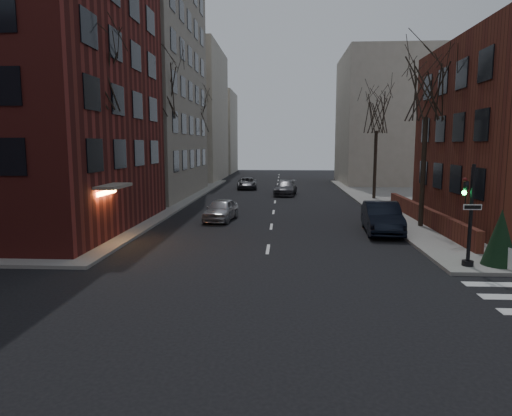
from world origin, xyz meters
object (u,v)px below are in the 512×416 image
Objects in this scene: tree_right_b at (377,113)px; streetlamp_far at (204,151)px; traffic_signal at (469,222)px; tree_left_b at (159,91)px; parked_sedan at (382,218)px; streetlamp_near at (154,154)px; car_lane_silver at (221,210)px; car_lane_far at (247,183)px; tree_right_a at (427,89)px; car_lane_gray at (286,188)px; tree_left_a at (94,73)px; tree_left_c at (195,115)px; evergreen_shrub at (501,237)px.

tree_right_b is 20.01m from streetlamp_far.
tree_left_b is (-16.74, 17.01, 7.00)m from traffic_signal.
streetlamp_far reaches higher than parked_sedan.
streetlamp_near reaches higher than car_lane_silver.
parked_sedan reaches higher than car_lane_far.
parked_sedan is at bearing -32.55° from tree_left_b.
streetlamp_far is (-17.00, 24.00, -3.79)m from tree_right_a.
car_lane_silver is at bearing -98.86° from car_lane_gray.
car_lane_gray is (-7.00, 26.41, -1.21)m from traffic_signal.
tree_left_a is 1.97× the size of parked_sedan.
tree_left_c is 36.36m from evergreen_shrub.
streetlamp_far reaches higher than traffic_signal.
tree_right_b is at bearing 84.35° from parked_sedan.
car_lane_gray is at bearing -58.61° from car_lane_far.
streetlamp_near is 1.31× the size of car_lane_gray.
tree_right_a is 17.87m from streetlamp_near.
tree_left_c reaches higher than streetlamp_near.
car_lane_gray is (-7.86, 3.41, -6.89)m from tree_right_b.
tree_left_b is 18.45m from car_lane_far.
tree_left_b reaches higher than tree_right_a.
car_lane_gray is (9.14, -6.59, -3.54)m from streetlamp_far.
parked_sedan is (14.40, -25.57, -3.38)m from streetlamp_far.
tree_left_a is 1.06× the size of tree_left_c.
tree_right_b is 20.01m from streetlamp_near.
evergreen_shrub reaches higher than car_lane_silver.
tree_left_b is 1.11× the size of tree_left_c.
car_lane_far is (4.89, 19.55, -3.60)m from streetlamp_near.
tree_left_a is at bearing -90.00° from tree_left_b.
tree_left_a reaches higher than traffic_signal.
tree_left_a is 28.32m from streetlamp_far.
tree_right_a is 20.46m from car_lane_gray.
car_lane_silver is 21.48m from car_lane_far.
tree_right_a is at bearing -59.04° from car_lane_gray.
parked_sedan is (14.40, -5.57, -3.38)m from streetlamp_near.
tree_left_b is 2.24× the size of car_lane_gray.
tree_right_b is at bearing 51.81° from car_lane_silver.
streetlamp_far is at bearing 90.00° from streetlamp_near.
tree_right_a reaches higher than streetlamp_far.
car_lane_gray reaches higher than car_lane_far.
parked_sedan is at bearing -60.62° from streetlamp_far.
tree_left_a is at bearing -107.81° from car_lane_gray.
tree_right_b is 4.10× the size of evergreen_shrub.
streetlamp_far is at bearing 171.36° from car_lane_far.
tree_right_b is (17.60, 6.00, -1.33)m from tree_left_b.
parked_sedan is 1.26× the size of car_lane_silver.
tree_left_b reaches higher than car_lane_gray.
streetlamp_far is 11.81m from car_lane_gray.
tree_left_b is 6.18m from streetlamp_near.
tree_left_a is at bearing -91.23° from streetlamp_far.
tree_left_b is 19.35m from tree_right_a.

